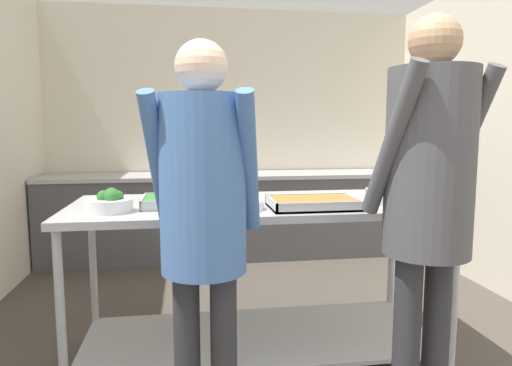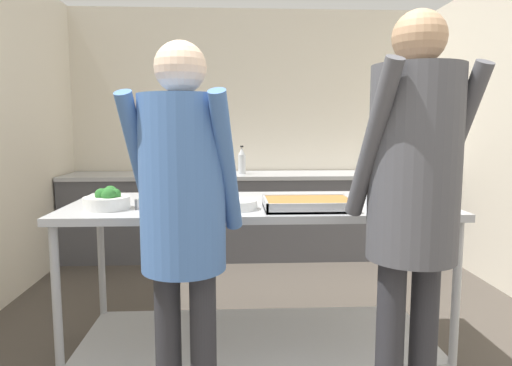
% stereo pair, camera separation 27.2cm
% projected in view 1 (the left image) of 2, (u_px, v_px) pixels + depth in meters
% --- Properties ---
extents(wall_rear, '(4.12, 0.06, 2.65)m').
position_uv_depth(wall_rear, '(233.00, 131.00, 5.11)').
color(wall_rear, beige).
rests_on(wall_rear, ground_plane).
extents(back_counter, '(3.96, 0.65, 0.88)m').
position_uv_depth(back_counter, '(237.00, 215.00, 4.85)').
color(back_counter, '#4C4C51').
rests_on(back_counter, ground_plane).
extents(serving_counter, '(2.12, 0.87, 0.94)m').
position_uv_depth(serving_counter, '(259.00, 254.00, 2.67)').
color(serving_counter, '#ADAFB5').
rests_on(serving_counter, ground_plane).
extents(broccoli_bowl, '(0.24, 0.24, 0.12)m').
position_uv_depth(broccoli_bowl, '(109.00, 203.00, 2.33)').
color(broccoli_bowl, silver).
rests_on(broccoli_bowl, serving_counter).
extents(serving_tray_vegetables, '(0.39, 0.33, 0.05)m').
position_uv_depth(serving_tray_vegetables, '(178.00, 201.00, 2.51)').
color(serving_tray_vegetables, '#ADAFB5').
rests_on(serving_tray_vegetables, serving_counter).
extents(plate_stack, '(0.22, 0.22, 0.05)m').
position_uv_depth(plate_stack, '(243.00, 205.00, 2.40)').
color(plate_stack, white).
rests_on(plate_stack, serving_counter).
extents(serving_tray_roast, '(0.47, 0.32, 0.05)m').
position_uv_depth(serving_tray_roast, '(313.00, 203.00, 2.45)').
color(serving_tray_roast, '#ADAFB5').
rests_on(serving_tray_roast, serving_counter).
extents(sauce_pan, '(0.40, 0.26, 0.08)m').
position_uv_depth(sauce_pan, '(388.00, 195.00, 2.60)').
color(sauce_pan, '#ADAFB5').
rests_on(sauce_pan, serving_counter).
extents(guest_serving_left, '(0.52, 0.43, 1.82)m').
position_uv_depth(guest_serving_left, '(428.00, 185.00, 1.89)').
color(guest_serving_left, '#2D2D33').
rests_on(guest_serving_left, ground_plane).
extents(guest_serving_right, '(0.51, 0.42, 1.71)m').
position_uv_depth(guest_serving_right, '(203.00, 204.00, 1.85)').
color(guest_serving_right, '#2D2D33').
rests_on(guest_serving_right, ground_plane).
extents(water_bottle, '(0.08, 0.08, 0.30)m').
position_uv_depth(water_bottle, '(222.00, 161.00, 4.71)').
color(water_bottle, silver).
rests_on(water_bottle, back_counter).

